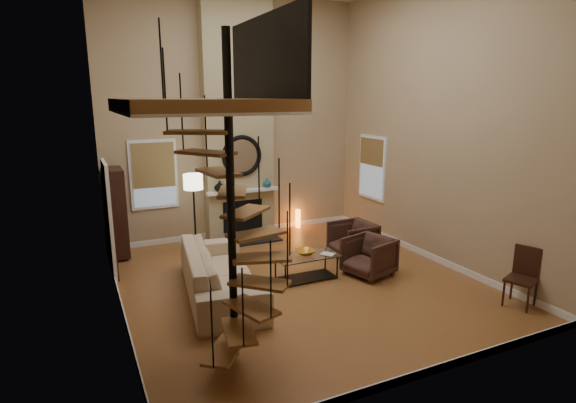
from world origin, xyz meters
name	(u,v)px	position (x,y,z in m)	size (l,w,h in m)	color
ground	(297,282)	(0.00, 0.00, -0.01)	(6.00, 6.50, 0.01)	#AA6C36
back_wall	(235,119)	(0.00, 3.25, 2.75)	(6.00, 0.02, 5.50)	tan
front_wall	(436,147)	(0.00, -3.25, 2.75)	(6.00, 0.02, 5.50)	tan
left_wall	(107,134)	(-3.00, 0.00, 2.75)	(0.02, 6.50, 5.50)	tan
right_wall	(436,123)	(3.00, 0.00, 2.75)	(0.02, 6.50, 5.50)	tan
baseboard_back	(238,232)	(0.00, 3.24, 0.06)	(6.00, 0.02, 0.12)	white
baseboard_front	(419,374)	(0.00, -3.24, 0.06)	(6.00, 0.02, 0.12)	white
baseboard_left	(123,311)	(-2.99, 0.00, 0.06)	(0.02, 6.50, 0.12)	white
baseboard_right	(426,254)	(2.99, 0.00, 0.06)	(0.02, 6.50, 0.12)	white
chimney_breast	(238,120)	(0.00, 3.06, 2.75)	(1.60, 0.38, 5.50)	tan
hearth	(248,241)	(0.00, 2.57, 0.02)	(1.50, 0.60, 0.04)	black
firebox	(243,216)	(0.00, 2.86, 0.55)	(0.95, 0.02, 0.72)	black
mantel	(244,191)	(0.00, 2.78, 1.15)	(1.70, 0.18, 0.06)	white
mirror_frame	(242,156)	(0.00, 2.84, 1.95)	(0.94, 0.94, 0.10)	black
mirror_disc	(242,156)	(0.00, 2.85, 1.95)	(0.80, 0.80, 0.01)	white
vase_left	(220,186)	(-0.55, 2.82, 1.30)	(0.24, 0.24, 0.25)	black
vase_right	(267,183)	(0.60, 2.82, 1.28)	(0.20, 0.20, 0.21)	#195059
window_back	(154,174)	(-1.90, 3.22, 1.62)	(1.02, 0.06, 1.52)	white
window_right	(372,167)	(2.97, 2.00, 1.63)	(0.06, 1.02, 1.52)	white
entry_door	(110,220)	(-2.95, 1.80, 1.05)	(0.10, 1.05, 2.16)	white
loft	(207,99)	(-2.04, -1.80, 3.24)	(1.70, 2.20, 1.09)	#966231
spiral_stair	(232,221)	(-1.78, -1.79, 1.78)	(1.47, 1.47, 4.06)	black
hutch	(116,212)	(-2.78, 2.78, 0.95)	(0.38, 0.81, 1.80)	black
sofa	(219,272)	(-1.43, 0.07, 0.40)	(2.78, 1.09, 0.81)	#C8AD8B
armchair_near	(356,239)	(1.72, 0.72, 0.35)	(0.80, 0.83, 0.75)	#3E241C
armchair_far	(371,256)	(1.42, -0.25, 0.35)	(0.78, 0.81, 0.73)	#3E241C
coffee_table	(306,264)	(0.20, 0.04, 0.28)	(1.16, 0.59, 0.44)	silver
bowl	(305,252)	(0.20, 0.09, 0.50)	(0.35, 0.35, 0.09)	orange
book	(327,255)	(0.55, -0.11, 0.46)	(0.18, 0.24, 0.02)	gray
floor_lamp	(193,188)	(-1.27, 2.29, 1.41)	(0.40, 0.40, 1.71)	black
accent_lamp	(298,219)	(1.54, 3.07, 0.25)	(0.13, 0.13, 0.45)	orange
side_chair	(523,273)	(2.83, -2.36, 0.53)	(0.55, 0.54, 0.94)	black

